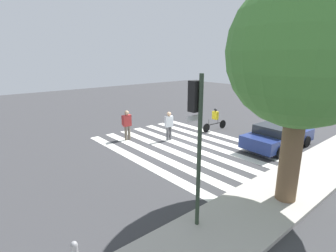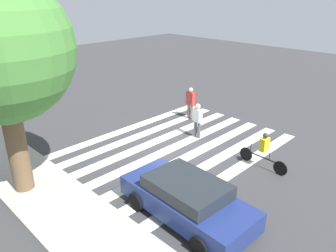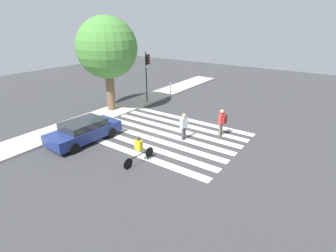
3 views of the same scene
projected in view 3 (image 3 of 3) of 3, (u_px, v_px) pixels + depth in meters
The scene contains 10 objects.
ground_plane at pixel (165, 134), 17.72m from camera, with size 60.00×60.00×0.00m, color #38383A.
sidewalk_curb at pixel (102, 115), 21.02m from camera, with size 36.00×2.50×0.14m.
crosswalk_stripes at pixel (165, 134), 17.72m from camera, with size 7.04×10.00×0.01m.
traffic_light at pixel (147, 68), 23.10m from camera, with size 0.60×0.50×4.61m.
parking_meter at pixel (170, 86), 26.68m from camera, with size 0.15×0.15×1.29m.
street_tree at pixel (107, 48), 20.39m from camera, with size 4.77×4.77×7.56m.
pedestrian_adult_tall_backpack at pixel (184, 125), 16.53m from camera, with size 0.53×0.32×1.78m.
pedestrian_adult_blue_shirt at pixel (222, 121), 17.04m from camera, with size 0.52×0.44×1.85m.
cyclist_far_lane at pixel (139, 149), 13.87m from camera, with size 2.24×0.41×1.57m.
car_parked_far_curb at pixel (84, 131), 16.46m from camera, with size 4.65×2.22×1.38m.
Camera 3 is at (-13.16, -9.45, 7.20)m, focal length 28.00 mm.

